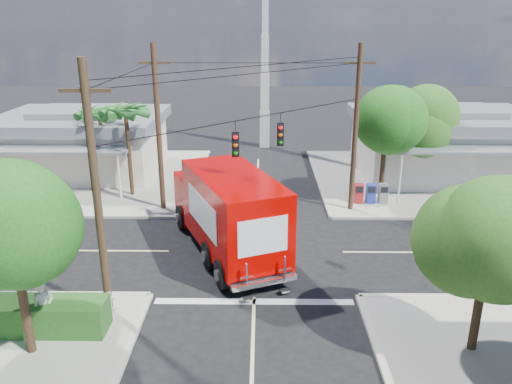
{
  "coord_description": "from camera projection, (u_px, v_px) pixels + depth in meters",
  "views": [
    {
      "loc": [
        0.27,
        -20.71,
        10.07
      ],
      "look_at": [
        0.0,
        2.0,
        2.2
      ],
      "focal_mm": 35.0,
      "sensor_mm": 36.0,
      "label": 1
    }
  ],
  "objects": [
    {
      "name": "tree_ne_back",
      "position": [
        421.0,
        123.0,
        29.85
      ],
      "size": [
        3.77,
        3.66,
        5.82
      ],
      "color": "#422D1C",
      "rests_on": "sidewalk_ne"
    },
    {
      "name": "utility_poles",
      "position": [
        221.0,
        144.0,
        22.87
      ],
      "size": [
        12.0,
        10.68,
        9.0
      ],
      "color": "#473321",
      "rests_on": "ground"
    },
    {
      "name": "vending_boxes",
      "position": [
        371.0,
        193.0,
        28.42
      ],
      "size": [
        1.9,
        0.5,
        1.1
      ],
      "color": "maroon",
      "rests_on": "sidewalk_ne"
    },
    {
      "name": "palm_nw_back",
      "position": [
        99.0,
        114.0,
        29.94
      ],
      "size": [
        3.01,
        3.08,
        5.19
      ],
      "color": "#422D1C",
      "rests_on": "sidewalk_nw"
    },
    {
      "name": "sidewalk_ne",
      "position": [
        422.0,
        179.0,
        33.0
      ],
      "size": [
        14.12,
        14.12,
        0.14
      ],
      "color": "#A19C92",
      "rests_on": "ground"
    },
    {
      "name": "tree_ne_front",
      "position": [
        387.0,
        121.0,
        27.61
      ],
      "size": [
        4.21,
        4.14,
        6.66
      ],
      "color": "#422D1C",
      "rests_on": "sidewalk_ne"
    },
    {
      "name": "building_nw",
      "position": [
        82.0,
        141.0,
        34.05
      ],
      "size": [
        10.8,
        10.2,
        4.3
      ],
      "color": "beige",
      "rests_on": "sidewalk_nw"
    },
    {
      "name": "road_markings",
      "position": [
        255.0,
        266.0,
        21.47
      ],
      "size": [
        32.0,
        32.0,
        0.01
      ],
      "color": "beige",
      "rests_on": "ground"
    },
    {
      "name": "delivery_truck",
      "position": [
        227.0,
        211.0,
        22.22
      ],
      "size": [
        5.92,
        9.32,
        3.9
      ],
      "color": "black",
      "rests_on": "ground"
    },
    {
      "name": "palm_nw_front",
      "position": [
        126.0,
        113.0,
        28.38
      ],
      "size": [
        3.01,
        3.08,
        5.59
      ],
      "color": "#422D1C",
      "rests_on": "sidewalk_nw"
    },
    {
      "name": "sidewalk_nw",
      "position": [
        95.0,
        178.0,
        33.24
      ],
      "size": [
        14.12,
        14.12,
        0.14
      ],
      "color": "#A19C92",
      "rests_on": "ground"
    },
    {
      "name": "building_ne",
      "position": [
        445.0,
        142.0,
        33.27
      ],
      "size": [
        11.8,
        10.2,
        4.5
      ],
      "color": "silver",
      "rests_on": "sidewalk_ne"
    },
    {
      "name": "pedestrian",
      "position": [
        44.0,
        308.0,
        16.46
      ],
      "size": [
        0.8,
        0.79,
        1.86
      ],
      "primitive_type": "imported",
      "rotation": [
        0.0,
        0.0,
        0.78
      ],
      "color": "beige",
      "rests_on": "sidewalk_sw"
    },
    {
      "name": "radio_tower",
      "position": [
        265.0,
        78.0,
        39.91
      ],
      "size": [
        0.8,
        0.8,
        17.0
      ],
      "color": "silver",
      "rests_on": "ground"
    },
    {
      "name": "hedge_sw",
      "position": [
        14.0,
        316.0,
        16.68
      ],
      "size": [
        6.2,
        1.2,
        1.1
      ],
      "primitive_type": "cube",
      "color": "#194D17",
      "rests_on": "sidewalk_sw"
    },
    {
      "name": "tree_sw_front",
      "position": [
        10.0,
        229.0,
        14.4
      ],
      "size": [
        3.88,
        3.78,
        6.03
      ],
      "color": "#422D1C",
      "rests_on": "sidewalk_sw"
    },
    {
      "name": "picket_fence",
      "position": [
        31.0,
        303.0,
        17.44
      ],
      "size": [
        5.94,
        0.06,
        1.0
      ],
      "color": "silver",
      "rests_on": "sidewalk_sw"
    },
    {
      "name": "parked_car",
      "position": [
        496.0,
        216.0,
        25.04
      ],
      "size": [
        5.66,
        3.58,
        1.46
      ],
      "primitive_type": "imported",
      "rotation": [
        0.0,
        0.0,
        1.81
      ],
      "color": "silver",
      "rests_on": "ground"
    },
    {
      "name": "ground",
      "position": [
        255.0,
        252.0,
        22.86
      ],
      "size": [
        120.0,
        120.0,
        0.0
      ],
      "primitive_type": "plane",
      "color": "black",
      "rests_on": "ground"
    },
    {
      "name": "tree_se",
      "position": [
        491.0,
        237.0,
        14.62
      ],
      "size": [
        3.67,
        3.54,
        5.62
      ],
      "color": "#422D1C",
      "rests_on": "sidewalk_se"
    }
  ]
}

